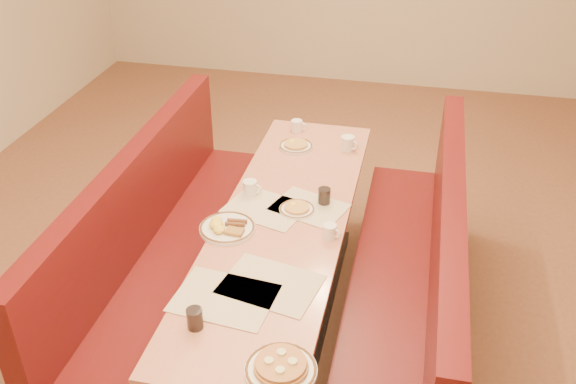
% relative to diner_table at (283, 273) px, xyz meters
% --- Properties ---
extents(ground, '(8.00, 8.00, 0.00)m').
position_rel_diner_table_xyz_m(ground, '(0.00, 0.00, -0.37)').
color(ground, '#9E6647').
rests_on(ground, ground).
extents(room_envelope, '(6.04, 8.04, 2.82)m').
position_rel_diner_table_xyz_m(room_envelope, '(0.00, 0.00, 1.56)').
color(room_envelope, beige).
rests_on(room_envelope, ground).
extents(diner_table, '(0.70, 2.50, 0.75)m').
position_rel_diner_table_xyz_m(diner_table, '(0.00, 0.00, 0.00)').
color(diner_table, black).
rests_on(diner_table, ground).
extents(booth_left, '(0.55, 2.50, 1.05)m').
position_rel_diner_table_xyz_m(booth_left, '(-0.73, 0.00, -0.01)').
color(booth_left, '#4C3326').
rests_on(booth_left, ground).
extents(booth_right, '(0.55, 2.50, 1.05)m').
position_rel_diner_table_xyz_m(booth_right, '(0.73, 0.00, -0.01)').
color(booth_right, '#4C3326').
rests_on(booth_right, ground).
extents(placemat_near_left, '(0.49, 0.39, 0.00)m').
position_rel_diner_table_xyz_m(placemat_near_left, '(-0.12, -0.70, 0.38)').
color(placemat_near_left, beige).
rests_on(placemat_near_left, diner_table).
extents(placemat_near_right, '(0.51, 0.42, 0.00)m').
position_rel_diner_table_xyz_m(placemat_near_right, '(0.07, -0.55, 0.38)').
color(placemat_near_right, beige).
rests_on(placemat_near_right, diner_table).
extents(placemat_far_left, '(0.51, 0.43, 0.00)m').
position_rel_diner_table_xyz_m(placemat_far_left, '(-0.12, 0.09, 0.38)').
color(placemat_far_left, beige).
rests_on(placemat_far_left, diner_table).
extents(placemat_far_right, '(0.47, 0.41, 0.00)m').
position_rel_diner_table_xyz_m(placemat_far_right, '(0.12, 0.15, 0.38)').
color(placemat_far_right, beige).
rests_on(placemat_far_right, diner_table).
extents(pancake_plate, '(0.30, 0.30, 0.07)m').
position_rel_diner_table_xyz_m(pancake_plate, '(0.24, -1.08, 0.40)').
color(pancake_plate, white).
rests_on(pancake_plate, diner_table).
extents(eggs_plate, '(0.30, 0.30, 0.06)m').
position_rel_diner_table_xyz_m(eggs_plate, '(-0.27, -0.16, 0.39)').
color(eggs_plate, white).
rests_on(eggs_plate, diner_table).
extents(extra_plate_mid, '(0.20, 0.20, 0.04)m').
position_rel_diner_table_xyz_m(extra_plate_mid, '(0.06, 0.11, 0.39)').
color(extra_plate_mid, white).
rests_on(extra_plate_mid, diner_table).
extents(extra_plate_far, '(0.23, 0.23, 0.05)m').
position_rel_diner_table_xyz_m(extra_plate_far, '(-0.11, 0.86, 0.39)').
color(extra_plate_far, white).
rests_on(extra_plate_far, diner_table).
extents(coffee_mug_a, '(0.10, 0.07, 0.08)m').
position_rel_diner_table_xyz_m(coffee_mug_a, '(0.28, -0.11, 0.42)').
color(coffee_mug_a, white).
rests_on(coffee_mug_a, diner_table).
extents(coffee_mug_b, '(0.12, 0.08, 0.09)m').
position_rel_diner_table_xyz_m(coffee_mug_b, '(-0.24, 0.22, 0.42)').
color(coffee_mug_b, white).
rests_on(coffee_mug_b, diner_table).
extents(coffee_mug_c, '(0.12, 0.09, 0.10)m').
position_rel_diner_table_xyz_m(coffee_mug_c, '(0.24, 0.90, 0.43)').
color(coffee_mug_c, white).
rests_on(coffee_mug_c, diner_table).
extents(coffee_mug_d, '(0.11, 0.08, 0.08)m').
position_rel_diner_table_xyz_m(coffee_mug_d, '(-0.15, 1.10, 0.42)').
color(coffee_mug_d, white).
rests_on(coffee_mug_d, diner_table).
extents(soda_tumbler_near, '(0.07, 0.07, 0.10)m').
position_rel_diner_table_xyz_m(soda_tumbler_near, '(-0.19, -0.91, 0.43)').
color(soda_tumbler_near, black).
rests_on(soda_tumbler_near, diner_table).
extents(soda_tumbler_mid, '(0.07, 0.07, 0.10)m').
position_rel_diner_table_xyz_m(soda_tumbler_mid, '(0.19, 0.22, 0.42)').
color(soda_tumbler_mid, black).
rests_on(soda_tumbler_mid, diner_table).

